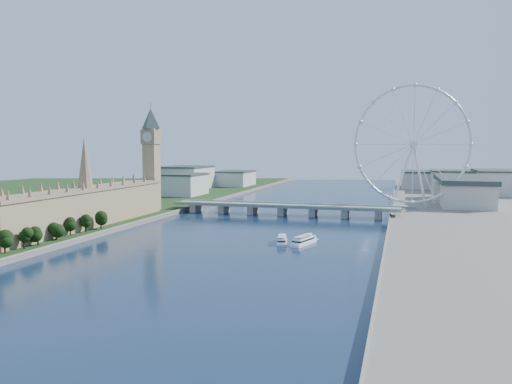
% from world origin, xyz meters
% --- Properties ---
extents(ground, '(2000.00, 2000.00, 0.00)m').
position_xyz_m(ground, '(0.00, 0.00, 0.00)').
color(ground, navy).
rests_on(ground, ground).
extents(tree_row, '(8.27, 200.27, 21.56)m').
position_xyz_m(tree_row, '(-113.00, 66.00, 9.65)').
color(tree_row, black).
rests_on(tree_row, ground).
extents(parliament_range, '(24.00, 200.00, 70.00)m').
position_xyz_m(parliament_range, '(-128.00, 170.00, 18.48)').
color(parliament_range, tan).
rests_on(parliament_range, ground).
extents(big_ben, '(20.02, 20.02, 110.00)m').
position_xyz_m(big_ben, '(-128.00, 278.00, 66.57)').
color(big_ben, tan).
rests_on(big_ben, ground).
extents(westminster_bridge, '(220.00, 22.00, 9.50)m').
position_xyz_m(westminster_bridge, '(0.00, 300.00, 6.63)').
color(westminster_bridge, gray).
rests_on(westminster_bridge, ground).
extents(london_eye, '(113.60, 39.12, 124.30)m').
position_xyz_m(london_eye, '(119.98, 355.08, 67.52)').
color(london_eye, silver).
rests_on(london_eye, ground).
extents(county_hall, '(54.00, 144.00, 35.00)m').
position_xyz_m(county_hall, '(175.00, 430.00, 0.00)').
color(county_hall, beige).
rests_on(county_hall, ground).
extents(city_skyline, '(505.00, 280.00, 32.00)m').
position_xyz_m(city_skyline, '(39.22, 560.08, 16.96)').
color(city_skyline, beige).
rests_on(city_skyline, ground).
extents(tour_boat_near, '(11.71, 27.13, 5.78)m').
position_xyz_m(tour_boat_near, '(32.70, 158.85, 0.00)').
color(tour_boat_near, silver).
rests_on(tour_boat_near, ground).
extents(tour_boat_far, '(15.62, 30.40, 6.51)m').
position_xyz_m(tour_boat_far, '(47.32, 159.46, 0.00)').
color(tour_boat_far, white).
rests_on(tour_boat_far, ground).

